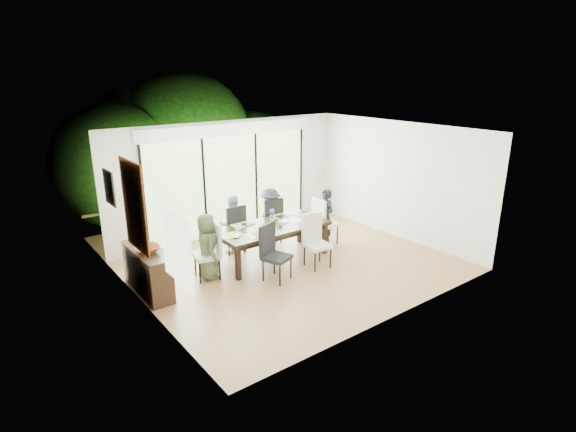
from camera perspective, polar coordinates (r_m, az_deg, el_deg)
floor at (r=9.13m, az=0.95°, el=-6.40°), size 6.00×5.00×0.01m
ceiling at (r=8.39m, az=1.05°, el=10.72°), size 6.00×5.00×0.01m
wall_back at (r=10.69m, az=-7.38°, el=4.76°), size 6.00×0.02×2.70m
wall_front at (r=6.97m, az=13.88°, el=-2.82°), size 6.00×0.02×2.70m
wall_left at (r=7.29m, az=-17.96°, el=-2.27°), size 0.02×5.00×2.70m
wall_right at (r=10.73m, az=13.77°, el=4.45°), size 0.02×5.00×2.70m
glass_doors at (r=10.69m, az=-7.24°, el=3.94°), size 4.20×0.02×2.30m
blinds_header at (r=10.44m, az=-7.49°, el=10.86°), size 4.40×0.06×0.28m
mullion_a at (r=9.84m, az=-17.82°, el=1.98°), size 0.05×0.04×2.30m
mullion_b at (r=10.36m, az=-10.56°, el=3.33°), size 0.05×0.04×2.30m
mullion_c at (r=11.03m, az=-4.07°, el=4.48°), size 0.05×0.04×2.30m
mullion_d at (r=11.84m, az=1.63°, el=5.44°), size 0.05×0.04×2.30m
side_window at (r=6.19m, az=-13.93°, el=-4.00°), size 0.02×0.90×1.00m
deck at (r=11.82m, az=-9.28°, el=-1.11°), size 6.00×1.80×0.10m
rail_top at (r=12.33m, az=-11.19°, el=2.50°), size 6.00×0.08×0.06m
foliage_left at (r=12.42m, az=-21.00°, el=5.98°), size 3.20×3.20×3.20m
foliage_mid at (r=13.67m, az=-13.02°, el=9.24°), size 4.00×4.00×4.00m
foliage_right at (r=13.91m, az=-4.67°, el=7.52°), size 2.80×2.80×2.80m
foliage_far at (r=13.97m, az=-17.94°, el=8.26°), size 3.60×3.60×3.60m
table_top at (r=9.21m, az=-2.08°, el=-1.39°), size 2.37×1.09×0.06m
table_apron at (r=9.24m, az=-2.07°, el=-1.91°), size 2.17×0.89×0.10m
table_leg_fl at (r=8.47m, az=-6.36°, el=-5.98°), size 0.09×0.09×0.68m
table_leg_fr at (r=9.66m, az=4.67°, el=-2.85°), size 0.09×0.09×0.68m
table_leg_bl at (r=9.16m, az=-9.15°, el=-4.20°), size 0.09×0.09×0.68m
table_leg_br at (r=10.27m, az=1.48°, el=-1.50°), size 0.09×0.09×0.68m
chair_left_end at (r=8.56m, az=-10.32°, el=-4.44°), size 0.55×0.55×1.09m
chair_right_end at (r=10.16m, az=4.86°, el=-0.59°), size 0.47×0.47×1.09m
chair_far_left at (r=9.72m, az=-7.13°, el=-1.53°), size 0.47×0.47×1.09m
chair_far_right at (r=10.23m, az=-2.30°, el=-0.41°), size 0.53×0.53×1.09m
chair_near_left at (r=8.34m, az=-1.42°, el=-4.74°), size 0.58×0.58×1.09m
chair_near_right at (r=8.92m, az=3.80°, el=-3.23°), size 0.50×0.50×1.09m
person_left_end at (r=8.53m, az=-10.23°, el=-3.83°), size 0.47×0.65×1.27m
person_right_end at (r=10.12m, az=4.79°, el=-0.10°), size 0.44×0.63×1.27m
person_far_left at (r=9.67m, az=-7.09°, el=-1.03°), size 0.66×0.49×1.27m
person_far_right at (r=10.18m, az=-2.24°, el=0.07°), size 0.64×0.44×1.27m
placemat_left at (r=8.73m, az=-7.18°, el=-2.42°), size 0.43×0.32×0.01m
placemat_right at (r=9.75m, az=2.48°, el=-0.09°), size 0.43×0.32×0.01m
placemat_far_l at (r=9.29m, az=-5.77°, el=-1.10°), size 0.43×0.32×0.01m
placemat_far_r at (r=9.82m, az=-0.81°, el=0.05°), size 0.43×0.32×0.01m
placemat_paper at (r=8.68m, az=-3.90°, el=-2.43°), size 0.43×0.32×0.01m
tablet_far_l at (r=9.29m, az=-5.09°, el=-1.01°), size 0.26×0.18×0.01m
tablet_far_r at (r=9.75m, az=-0.87°, el=-0.04°), size 0.24×0.17×0.01m
papers at (r=9.57m, az=1.52°, el=-0.45°), size 0.30×0.22×0.00m
platter_base at (r=8.67m, az=-3.90°, el=-2.34°), size 0.26×0.26×0.02m
platter_snacks at (r=8.67m, az=-3.91°, el=-2.23°), size 0.20×0.20×0.01m
vase at (r=9.25m, az=-2.01°, el=-0.73°), size 0.08×0.08×0.12m
hyacinth_stems at (r=9.21m, az=-2.02°, el=-0.03°), size 0.04×0.04×0.16m
hyacinth_blooms at (r=9.18m, az=-2.02°, el=0.56°), size 0.11×0.11×0.11m
laptop at (r=8.69m, az=-6.28°, el=-2.41°), size 0.37×0.38×0.03m
cup_a at (r=8.95m, az=-6.30°, el=-1.56°), size 0.17×0.17×0.09m
cup_b at (r=9.20m, az=-0.96°, el=-0.93°), size 0.14×0.14×0.09m
cup_c at (r=9.72m, az=1.43°, el=0.14°), size 0.16×0.16×0.09m
book at (r=9.38m, az=-1.01°, el=-0.78°), size 0.20×0.25×0.02m
sideboard at (r=8.34m, az=-17.41°, el=-6.70°), size 0.40×1.42×0.80m
bowl at (r=8.08m, az=-17.45°, el=-4.03°), size 0.42×0.42×0.10m
candlestick_base at (r=8.49m, az=-18.49°, el=-3.31°), size 0.09×0.09×0.04m
candlestick_shaft at (r=8.31m, az=-18.87°, el=0.29°), size 0.02×0.02×1.11m
candlestick_pan at (r=8.17m, az=-19.25°, el=3.96°), size 0.09×0.09×0.03m
candle at (r=8.16m, az=-19.29°, el=4.32°), size 0.03×0.03×0.09m
tapestry at (r=7.56m, az=-18.97°, el=1.14°), size 0.02×1.00×1.50m
art_frame at (r=8.75m, az=-21.78°, el=3.38°), size 0.03×0.55×0.65m
art_canvas at (r=8.76m, az=-21.65°, el=3.40°), size 0.01×0.45×0.55m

